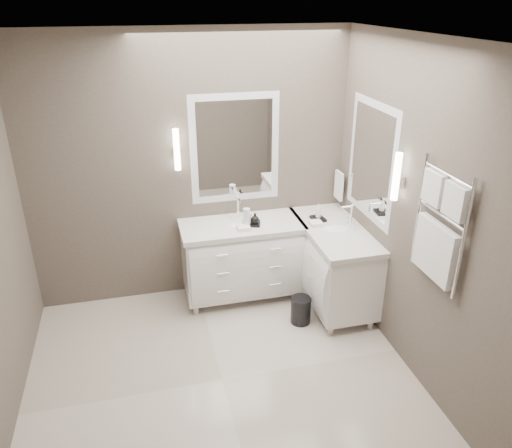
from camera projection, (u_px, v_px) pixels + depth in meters
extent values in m
cube|color=beige|center=(222.00, 380.00, 4.19)|extent=(3.20, 3.00, 0.01)
cube|color=white|center=(210.00, 38.00, 3.05)|extent=(3.20, 3.00, 0.01)
cube|color=#534A42|center=(191.00, 171.00, 4.95)|extent=(3.20, 0.01, 2.70)
cube|color=#534A42|center=(273.00, 376.00, 2.30)|extent=(3.20, 0.01, 2.70)
cube|color=#534A42|center=(415.00, 215.00, 3.98)|extent=(0.01, 3.00, 2.70)
cube|color=white|center=(242.00, 258.00, 5.18)|extent=(1.20, 0.55, 0.70)
cube|color=silver|center=(242.00, 226.00, 5.02)|extent=(1.24, 0.59, 0.05)
ellipsoid|color=white|center=(242.00, 227.00, 5.03)|extent=(0.36, 0.28, 0.12)
cylinder|color=white|center=(238.00, 207.00, 5.11)|extent=(0.02, 0.02, 0.22)
cube|color=white|center=(333.00, 263.00, 5.09)|extent=(0.55, 1.20, 0.70)
cube|color=silver|center=(335.00, 230.00, 4.93)|extent=(0.59, 1.24, 0.05)
ellipsoid|color=white|center=(335.00, 232.00, 4.93)|extent=(0.36, 0.28, 0.12)
cylinder|color=white|center=(351.00, 216.00, 4.91)|extent=(0.02, 0.02, 0.22)
cube|color=white|center=(235.00, 149.00, 4.95)|extent=(0.90, 0.02, 1.10)
cube|color=white|center=(235.00, 149.00, 4.95)|extent=(0.77, 0.02, 0.96)
cube|color=white|center=(371.00, 161.00, 4.59)|extent=(0.02, 0.90, 1.10)
cube|color=white|center=(371.00, 161.00, 4.59)|extent=(0.02, 0.90, 0.96)
cube|color=white|center=(177.00, 155.00, 4.77)|extent=(0.05, 0.05, 0.10)
cylinder|color=white|center=(177.00, 150.00, 4.74)|extent=(0.06, 0.06, 0.40)
cube|color=white|center=(396.00, 183.00, 4.07)|extent=(0.05, 0.05, 0.10)
cylinder|color=white|center=(396.00, 177.00, 4.05)|extent=(0.06, 0.06, 0.40)
cylinder|color=white|center=(341.00, 173.00, 5.20)|extent=(0.02, 0.22, 0.02)
cube|color=white|center=(339.00, 186.00, 5.26)|extent=(0.03, 0.17, 0.30)
cylinder|color=white|center=(463.00, 241.00, 3.33)|extent=(0.03, 0.03, 0.90)
cylinder|color=white|center=(420.00, 210.00, 3.81)|extent=(0.03, 0.03, 0.90)
cube|color=white|center=(456.00, 201.00, 3.36)|extent=(0.06, 0.22, 0.24)
cube|color=white|center=(434.00, 188.00, 3.59)|extent=(0.06, 0.22, 0.24)
cube|color=white|center=(435.00, 250.00, 3.66)|extent=(0.06, 0.46, 0.42)
cylinder|color=black|center=(301.00, 310.00, 4.88)|extent=(0.26, 0.26, 0.28)
cube|color=black|center=(251.00, 224.00, 4.98)|extent=(0.20, 0.18, 0.03)
cube|color=black|center=(318.00, 219.00, 5.09)|extent=(0.14, 0.17, 0.02)
cylinder|color=silver|center=(247.00, 218.00, 4.90)|extent=(0.09, 0.09, 0.20)
imported|color=white|center=(248.00, 215.00, 4.95)|extent=(0.08, 0.09, 0.15)
imported|color=black|center=(255.00, 218.00, 4.93)|extent=(0.11, 0.11, 0.11)
imported|color=white|center=(319.00, 211.00, 5.05)|extent=(0.07, 0.07, 0.15)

